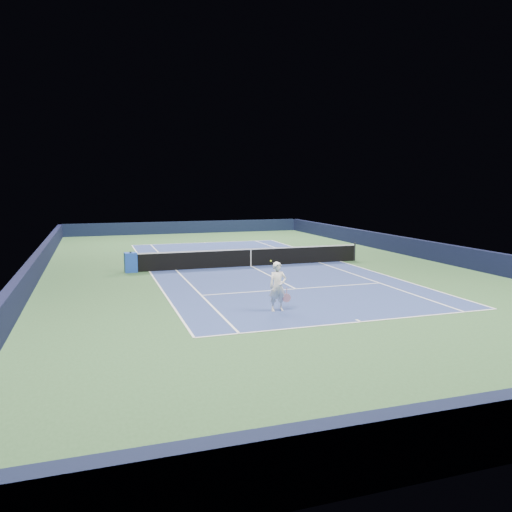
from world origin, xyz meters
name	(u,v)px	position (x,y,z in m)	size (l,w,h in m)	color
ground	(251,266)	(0.00, 0.00, 0.00)	(40.00, 40.00, 0.00)	#2E512C
wall_far	(186,227)	(0.00, 19.82, 0.55)	(22.00, 0.35, 1.10)	black
wall_right	(419,249)	(10.82, 0.00, 0.55)	(0.35, 40.00, 1.10)	black
wall_left	(36,266)	(-10.82, 0.00, 0.55)	(0.35, 40.00, 1.10)	black
court_surface	(251,266)	(0.00, 0.00, 0.00)	(10.97, 23.77, 0.01)	navy
baseline_far	(205,243)	(0.00, 11.88, 0.01)	(10.97, 0.08, 0.00)	white
baseline_near	(361,322)	(0.00, -11.88, 0.01)	(10.97, 0.08, 0.00)	white
sideline_doubles_right	(340,261)	(5.49, 0.00, 0.01)	(0.08, 23.77, 0.00)	white
sideline_doubles_left	(149,271)	(-5.49, 0.00, 0.01)	(0.08, 23.77, 0.00)	white
sideline_singles_right	(319,262)	(4.12, 0.00, 0.01)	(0.08, 23.77, 0.00)	white
sideline_singles_left	(176,270)	(-4.12, 0.00, 0.01)	(0.08, 23.77, 0.00)	white
service_line_far	(222,251)	(0.00, 6.40, 0.01)	(8.23, 0.08, 0.00)	white
service_line_near	(296,289)	(0.00, -6.40, 0.01)	(8.23, 0.08, 0.00)	white
center_service_line	(251,266)	(0.00, 0.00, 0.01)	(0.08, 12.80, 0.00)	white
center_mark_far	(205,243)	(0.00, 11.73, 0.01)	(0.08, 0.30, 0.00)	white
center_mark_near	(359,321)	(0.00, -11.73, 0.01)	(0.08, 0.30, 0.00)	white
tennis_net	(251,257)	(0.00, 0.00, 0.50)	(12.90, 0.10, 1.07)	black
sponsor_cube	(131,262)	(-6.40, 0.11, 0.50)	(0.64, 0.59, 1.01)	#1D45B2
tennis_player	(278,287)	(-2.06, -9.69, 0.88)	(0.79, 1.25, 1.75)	white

